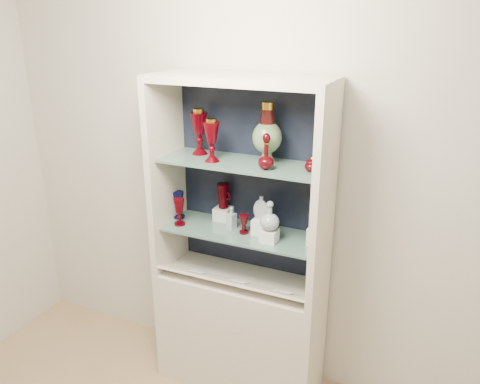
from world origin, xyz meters
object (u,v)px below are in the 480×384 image
at_px(enamel_urn, 267,133).
at_px(ruby_goblet_tall, 179,212).
at_px(clear_round_decanter, 270,216).
at_px(cobalt_goblet, 179,205).
at_px(flat_flask, 261,208).
at_px(ruby_decanter_b, 318,150).
at_px(pedestal_lamp_right, 212,140).
at_px(pedestal_lamp_left, 199,132).
at_px(ruby_decanter_a, 266,149).
at_px(ruby_pitcher, 223,196).
at_px(clear_square_bottle, 231,217).
at_px(cameo_medallion, 316,216).
at_px(lidded_bowl, 312,164).
at_px(ruby_goblet_small, 244,224).

xyz_separation_m(enamel_urn, ruby_goblet_tall, (-0.51, -0.12, -0.50)).
bearing_deg(clear_round_decanter, cobalt_goblet, 171.86).
bearing_deg(flat_flask, clear_round_decanter, -32.52).
relative_size(enamel_urn, ruby_decanter_b, 1.71).
bearing_deg(cobalt_goblet, pedestal_lamp_right, -15.91).
distance_m(enamel_urn, ruby_goblet_tall, 0.72).
height_order(pedestal_lamp_left, clear_round_decanter, pedestal_lamp_left).
height_order(pedestal_lamp_left, ruby_decanter_a, pedestal_lamp_left).
distance_m(ruby_decanter_b, flat_flask, 0.46).
xyz_separation_m(enamel_urn, cobalt_goblet, (-0.57, -0.02, -0.50)).
bearing_deg(ruby_pitcher, pedestal_lamp_left, -141.67).
height_order(ruby_pitcher, flat_flask, same).
height_order(clear_square_bottle, flat_flask, flat_flask).
height_order(clear_square_bottle, cameo_medallion, cameo_medallion).
distance_m(ruby_goblet_tall, clear_round_decanter, 0.58).
bearing_deg(ruby_pitcher, clear_square_bottle, -27.00).
height_order(pedestal_lamp_left, clear_square_bottle, pedestal_lamp_left).
bearing_deg(cobalt_goblet, lidded_bowl, -2.95).
relative_size(ruby_decanter_b, clear_round_decanter, 1.20).
bearing_deg(ruby_goblet_small, pedestal_lamp_right, -169.67).
height_order(lidded_bowl, ruby_goblet_small, lidded_bowl).
bearing_deg(cameo_medallion, ruby_decanter_b, 137.51).
xyz_separation_m(pedestal_lamp_left, pedestal_lamp_right, (0.14, -0.11, -0.01)).
bearing_deg(cameo_medallion, lidded_bowl, -134.87).
bearing_deg(clear_square_bottle, ruby_goblet_small, -20.10).
xyz_separation_m(enamel_urn, ruby_decanter_b, (0.28, 0.02, -0.07)).
relative_size(pedestal_lamp_left, pedestal_lamp_right, 1.11).
distance_m(pedestal_lamp_right, clear_round_decanter, 0.52).
xyz_separation_m(cobalt_goblet, clear_round_decanter, (0.64, -0.09, 0.07)).
xyz_separation_m(pedestal_lamp_right, ruby_pitcher, (-0.01, 0.16, -0.38)).
relative_size(pedestal_lamp_right, lidded_bowl, 2.92).
bearing_deg(ruby_goblet_tall, pedestal_lamp_right, 3.53).
bearing_deg(ruby_goblet_tall, ruby_decanter_b, 9.70).
distance_m(ruby_pitcher, cameo_medallion, 0.62).
relative_size(clear_square_bottle, clear_round_decanter, 0.84).
distance_m(pedestal_lamp_right, ruby_goblet_small, 0.52).
bearing_deg(pedestal_lamp_right, cobalt_goblet, 164.09).
height_order(pedestal_lamp_left, pedestal_lamp_right, pedestal_lamp_left).
xyz_separation_m(pedestal_lamp_left, ruby_pitcher, (0.12, 0.05, -0.40)).
xyz_separation_m(ruby_pitcher, clear_round_decanter, (0.37, -0.17, -0.01)).
bearing_deg(pedestal_lamp_right, pedestal_lamp_left, 141.32).
height_order(ruby_goblet_small, cameo_medallion, cameo_medallion).
relative_size(ruby_decanter_a, ruby_decanter_b, 1.12).
relative_size(lidded_bowl, clear_round_decanter, 0.50).
height_order(pedestal_lamp_right, enamel_urn, enamel_urn).
xyz_separation_m(ruby_decanter_a, ruby_goblet_small, (-0.15, 0.05, -0.47)).
relative_size(ruby_decanter_a, flat_flask, 1.51).
xyz_separation_m(pedestal_lamp_right, clear_square_bottle, (0.08, 0.07, -0.47)).
relative_size(ruby_decanter_b, ruby_pitcher, 1.26).
relative_size(pedestal_lamp_right, cobalt_goblet, 1.41).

